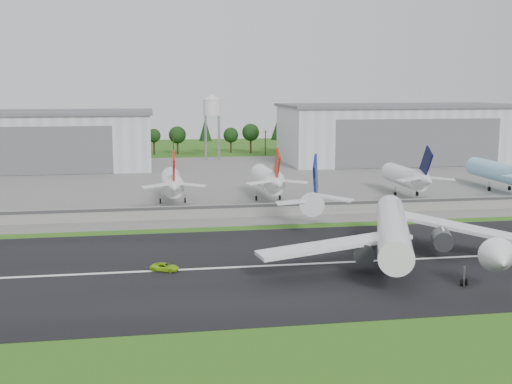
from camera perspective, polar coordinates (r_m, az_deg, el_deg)
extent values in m
plane|color=#245B15|center=(113.05, 7.92, -7.67)|extent=(600.00, 600.00, 0.00)
cube|color=black|center=(122.23, 6.52, -6.31)|extent=(320.00, 60.00, 0.10)
cube|color=white|center=(122.21, 6.52, -6.28)|extent=(220.00, 1.00, 0.02)
cube|color=slate|center=(227.85, -1.04, 1.09)|extent=(320.00, 150.00, 0.10)
cube|color=gray|center=(164.41, 2.25, -1.57)|extent=(240.00, 0.50, 3.50)
cube|color=#38383A|center=(163.89, 2.28, -1.16)|extent=(240.00, 0.12, 0.70)
cube|color=silver|center=(273.10, -19.39, 4.25)|extent=(95.00, 42.00, 22.00)
cube|color=#595B60|center=(272.41, -19.52, 6.68)|extent=(97.00, 44.00, 1.20)
cube|color=#595B60|center=(252.53, -20.18, 3.43)|extent=(66.50, 0.30, 18.04)
cube|color=silver|center=(289.65, 12.52, 5.02)|extent=(100.00, 45.00, 24.00)
cube|color=#595B60|center=(289.00, 12.61, 7.51)|extent=(102.00, 47.00, 1.20)
cube|color=#595B60|center=(268.98, 14.29, 4.23)|extent=(70.00, 0.30, 19.68)
cylinder|color=#99999E|center=(287.06, -4.44, 4.78)|extent=(0.50, 0.50, 20.00)
cylinder|color=#99999E|center=(293.58, -3.37, 4.89)|extent=(0.50, 0.50, 20.00)
cylinder|color=silver|center=(289.55, -3.93, 7.50)|extent=(8.00, 8.00, 7.00)
cone|color=silver|center=(289.43, -3.94, 8.43)|extent=(8.40, 8.40, 2.40)
cylinder|color=white|center=(124.62, 12.05, -3.23)|extent=(20.37, 43.36, 5.80)
cone|color=white|center=(107.70, 20.87, -5.65)|extent=(7.49, 7.61, 5.80)
cone|color=white|center=(144.91, 5.17, -0.82)|extent=(8.23, 10.33, 5.51)
cube|color=navy|center=(143.66, 5.32, 1.23)|extent=(3.70, 9.14, 11.13)
cube|color=white|center=(133.64, 17.47, -2.96)|extent=(22.87, 24.42, 2.65)
cylinder|color=#333338|center=(129.08, 16.23, -4.06)|extent=(5.44, 6.46, 3.80)
cube|color=white|center=(147.29, 6.89, -0.52)|extent=(9.07, 8.05, 0.98)
cube|color=white|center=(114.10, 7.00, -4.68)|extent=(28.48, 9.43, 2.65)
cylinder|color=#333338|center=(116.61, 9.62, -5.24)|extent=(5.44, 6.46, 3.80)
cube|color=white|center=(141.70, 3.62, -0.87)|extent=(9.10, 3.48, 0.98)
cube|color=#99999E|center=(122.80, 13.21, -5.63)|extent=(19.57, 31.61, 3.20)
cylinder|color=black|center=(125.29, 9.51, -5.61)|extent=(0.88, 1.55, 1.50)
imported|color=#8DCB17|center=(117.38, -8.11, -6.62)|extent=(5.65, 4.19, 1.43)
cylinder|color=silver|center=(185.17, -7.47, 0.89)|extent=(5.68, 24.00, 5.68)
cone|color=silver|center=(169.70, -7.29, 0.46)|extent=(5.40, 7.00, 5.40)
cube|color=#B6110E|center=(169.52, -7.33, 2.08)|extent=(0.45, 8.59, 10.02)
cylinder|color=#99999E|center=(183.81, -8.51, -0.57)|extent=(0.32, 0.32, 3.00)
cylinder|color=#99999E|center=(184.03, -6.33, -0.51)|extent=(0.32, 0.32, 3.00)
cylinder|color=black|center=(183.93, -8.50, -0.79)|extent=(0.40, 1.40, 1.40)
cylinder|color=white|center=(188.05, 0.97, 1.16)|extent=(6.11, 24.00, 6.11)
cone|color=white|center=(172.84, 1.90, 0.76)|extent=(5.80, 7.00, 5.80)
cube|color=#A4230C|center=(172.67, 1.87, 2.36)|extent=(0.45, 8.59, 10.02)
cylinder|color=#99999E|center=(186.22, 0.02, -0.34)|extent=(0.32, 0.32, 3.00)
cylinder|color=#99999E|center=(187.48, 2.13, -0.28)|extent=(0.32, 0.32, 3.00)
cylinder|color=black|center=(186.34, 0.02, -0.55)|extent=(0.40, 1.40, 1.40)
cylinder|color=silver|center=(200.06, 13.04, 1.37)|extent=(5.76, 24.00, 5.76)
cone|color=silver|center=(185.84, 14.86, 1.00)|extent=(5.47, 7.00, 5.47)
cube|color=black|center=(185.68, 14.86, 2.49)|extent=(0.45, 8.59, 10.02)
cylinder|color=#99999E|center=(197.57, 12.28, 0.01)|extent=(0.32, 0.32, 3.00)
cylinder|color=#99999E|center=(200.25, 14.14, 0.06)|extent=(0.32, 0.32, 3.00)
cylinder|color=black|center=(197.68, 12.27, -0.19)|extent=(0.40, 1.40, 1.40)
cylinder|color=#8BCDF1|center=(219.22, 20.64, 1.73)|extent=(6.06, 30.00, 6.06)
cylinder|color=#99999E|center=(216.39, 20.03, 0.46)|extent=(0.32, 0.32, 3.00)
cylinder|color=#99999E|center=(219.89, 21.62, 0.50)|extent=(0.32, 0.32, 3.00)
cylinder|color=black|center=(216.49, 20.02, 0.28)|extent=(0.40, 1.40, 1.40)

